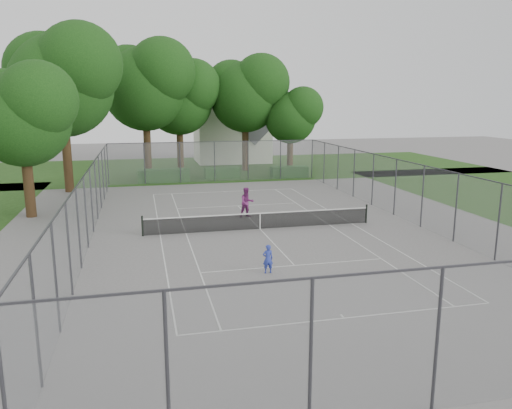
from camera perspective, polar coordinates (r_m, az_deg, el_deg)
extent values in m
plane|color=slate|center=(27.82, 0.47, -2.83)|extent=(120.00, 120.00, 0.00)
cube|color=#1F4112|center=(53.01, -6.15, 4.16)|extent=(60.00, 20.00, 0.00)
cube|color=silver|center=(17.13, 10.07, -12.66)|extent=(10.97, 0.06, 0.01)
cube|color=silver|center=(39.20, -3.61, 1.49)|extent=(10.97, 0.06, 0.01)
cube|color=silver|center=(27.10, -10.90, -3.44)|extent=(0.06, 23.77, 0.01)
cube|color=silver|center=(29.55, 10.87, -2.16)|extent=(0.06, 23.77, 0.01)
cube|color=silver|center=(27.18, -8.01, -3.29)|extent=(0.06, 23.77, 0.01)
cube|color=silver|center=(29.03, 8.39, -2.32)|extent=(0.06, 23.77, 0.01)
cube|color=silver|center=(21.91, 4.42, -6.96)|extent=(8.23, 0.06, 0.01)
cube|color=silver|center=(33.91, -2.07, -0.14)|extent=(8.23, 0.06, 0.01)
cube|color=silver|center=(27.82, 0.47, -2.82)|extent=(0.06, 12.80, 0.01)
cube|color=silver|center=(17.26, 9.87, -12.47)|extent=(0.06, 0.30, 0.01)
cube|color=silver|center=(39.06, -3.57, 1.45)|extent=(0.06, 0.30, 0.01)
cylinder|color=black|center=(26.96, -12.86, -2.41)|extent=(0.10, 0.10, 1.10)
cylinder|color=black|center=(29.80, 12.49, -1.04)|extent=(0.10, 0.10, 1.10)
cube|color=black|center=(27.71, 0.47, -1.93)|extent=(12.67, 0.01, 0.86)
cube|color=silver|center=(27.60, 0.47, -1.01)|extent=(12.77, 0.03, 0.06)
cube|color=silver|center=(27.71, 0.47, -1.95)|extent=(0.05, 0.02, 0.88)
cylinder|color=#38383D|center=(10.92, -26.92, -18.67)|extent=(0.08, 0.08, 3.50)
cylinder|color=#38383D|center=(43.56, -16.58, 4.38)|extent=(0.08, 0.08, 3.50)
cylinder|color=#38383D|center=(46.10, 6.43, 5.19)|extent=(0.08, 0.08, 3.50)
cube|color=slate|center=(12.33, 19.98, -14.45)|extent=(18.00, 0.02, 3.50)
cube|color=slate|center=(43.94, -4.75, 4.90)|extent=(18.00, 0.02, 3.50)
cube|color=slate|center=(26.82, -18.56, -0.18)|extent=(0.02, 34.00, 3.50)
cube|color=slate|center=(30.77, 16.99, 1.41)|extent=(0.02, 34.00, 3.50)
cube|color=#38383D|center=(11.68, 20.59, -6.71)|extent=(18.00, 0.05, 0.05)
cube|color=#38383D|center=(43.76, -4.79, 7.17)|extent=(18.00, 0.05, 0.05)
cube|color=#38383D|center=(26.53, -18.81, 3.52)|extent=(0.05, 34.00, 0.05)
cube|color=#38383D|center=(30.52, 17.19, 4.64)|extent=(0.05, 34.00, 0.05)
cylinder|color=#322112|center=(48.10, -12.30, 6.38)|extent=(0.68, 0.68, 5.35)
sphere|color=#11340E|center=(47.90, -12.59, 12.75)|extent=(7.61, 7.61, 7.61)
sphere|color=#11340E|center=(46.87, -10.73, 14.71)|extent=(6.09, 6.09, 6.09)
sphere|color=#11340E|center=(48.89, -14.27, 13.99)|extent=(5.71, 5.71, 5.71)
cylinder|color=#322112|center=(50.21, -8.66, 6.33)|extent=(0.65, 0.65, 4.65)
sphere|color=#11340E|center=(49.98, -8.82, 11.63)|extent=(6.61, 6.61, 6.61)
sphere|color=#11340E|center=(49.13, -7.20, 13.22)|extent=(5.29, 5.29, 5.29)
sphere|color=#11340E|center=(50.74, -10.27, 12.71)|extent=(4.96, 4.96, 4.96)
cylinder|color=#322112|center=(50.84, -1.23, 6.67)|extent=(0.66, 0.66, 4.89)
sphere|color=#11340E|center=(50.63, -1.25, 12.18)|extent=(6.96, 6.96, 6.96)
sphere|color=#11340E|center=(49.95, 0.60, 13.79)|extent=(5.57, 5.57, 5.57)
sphere|color=#11340E|center=(51.27, -2.83, 13.34)|extent=(5.22, 5.22, 5.22)
cylinder|color=#322112|center=(50.26, 3.90, 5.82)|extent=(0.60, 0.60, 3.55)
sphere|color=#11340E|center=(50.01, 3.96, 9.86)|extent=(5.05, 5.05, 5.05)
sphere|color=#11340E|center=(49.57, 5.38, 10.99)|extent=(4.04, 4.04, 4.04)
sphere|color=#11340E|center=(50.35, 2.78, 10.75)|extent=(3.79, 3.79, 3.79)
cylinder|color=#322112|center=(41.39, -20.76, 5.06)|extent=(0.68, 0.68, 5.40)
sphere|color=#11340E|center=(41.17, -21.32, 12.52)|extent=(7.68, 7.68, 7.68)
sphere|color=#11340E|center=(39.92, -19.47, 14.91)|extent=(6.14, 6.14, 6.14)
sphere|color=#11340E|center=(42.36, -23.11, 13.91)|extent=(5.76, 5.76, 5.76)
cylinder|color=#322112|center=(33.39, -24.54, 2.05)|extent=(0.62, 0.62, 3.97)
sphere|color=#11340E|center=(33.02, -25.13, 8.83)|extent=(5.64, 5.64, 5.64)
sphere|color=#11340E|center=(31.95, -23.61, 10.92)|extent=(4.51, 4.51, 4.51)
sphere|color=#11340E|center=(33.90, -26.67, 10.18)|extent=(4.23, 4.23, 4.23)
cube|color=#1D4C18|center=(44.53, -10.50, 3.28)|extent=(4.46, 1.34, 1.11)
cube|color=#1D4C18|center=(45.93, -3.88, 3.64)|extent=(3.17, 0.91, 1.00)
cube|color=#1D4C18|center=(46.40, 3.79, 3.74)|extent=(3.41, 1.25, 1.02)
cube|color=silver|center=(58.21, -2.79, 7.94)|extent=(8.18, 6.13, 6.13)
cube|color=#48484D|center=(58.08, -2.83, 10.96)|extent=(8.10, 6.34, 8.10)
imported|color=#2C3BA5|center=(20.77, 1.36, -6.23)|extent=(0.46, 0.31, 1.23)
imported|color=#782869|center=(30.43, -1.05, 0.23)|extent=(1.00, 0.84, 1.85)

